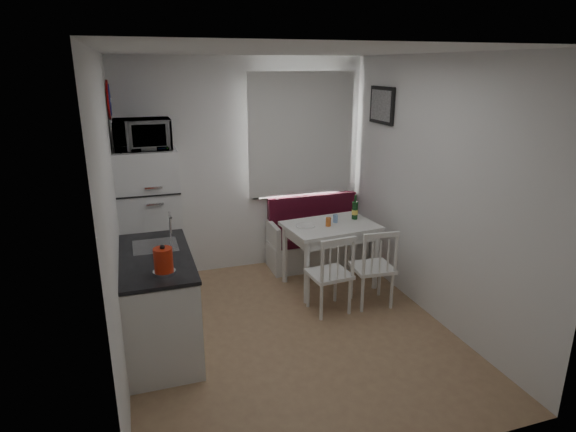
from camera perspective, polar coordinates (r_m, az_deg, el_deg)
name	(u,v)px	position (r m, az deg, el deg)	size (l,w,h in m)	color
floor	(290,332)	(4.83, 0.26, -13.61)	(3.00, 3.50, 0.02)	#997351
ceiling	(291,51)	(4.14, 0.31, 18.98)	(3.00, 3.50, 0.02)	white
wall_back	(245,167)	(5.94, -5.13, 5.82)	(3.00, 0.02, 2.60)	white
wall_front	(389,285)	(2.80, 11.87, -8.06)	(3.00, 0.02, 2.60)	white
wall_left	(113,221)	(4.10, -20.01, -0.51)	(0.02, 3.50, 2.60)	white
wall_right	(434,191)	(4.97, 16.92, 2.83)	(0.02, 3.50, 2.60)	white
window	(300,138)	(6.05, 1.39, 9.22)	(1.22, 0.06, 1.47)	white
curtain	(302,135)	(5.98, 1.63, 9.60)	(1.35, 0.02, 1.50)	white
kitchen_counter	(159,301)	(4.56, -15.06, -9.73)	(0.62, 1.32, 1.16)	white
wall_sign	(109,100)	(5.38, -20.40, 12.77)	(0.40, 0.40, 0.03)	navy
picture_frame	(382,105)	(5.76, 11.04, 12.75)	(0.04, 0.52, 0.42)	black
bench	(316,242)	(6.25, 3.35, -3.15)	(1.25, 0.48, 0.89)	white
dining_table	(330,231)	(5.53, 5.04, -1.83)	(1.07, 0.81, 0.76)	white
chair_left	(333,267)	(4.92, 5.34, -6.02)	(0.44, 0.42, 0.46)	white
chair_right	(377,260)	(5.13, 10.49, -5.19)	(0.44, 0.42, 0.47)	white
fridge	(150,222)	(5.58, -16.02, -0.68)	(0.66, 0.66, 1.64)	white
microwave	(142,134)	(5.32, -16.88, 9.25)	(0.58, 0.39, 0.32)	white
kettle	(163,260)	(3.93, -14.55, -5.09)	(0.18, 0.18, 0.24)	red
wine_bottle	(355,207)	(5.69, 7.95, 1.06)	(0.07, 0.07, 0.29)	#133B18
drinking_glass_orange	(328,222)	(5.43, 4.80, -0.70)	(0.06, 0.06, 0.10)	#C86021
drinking_glass_blue	(335,219)	(5.56, 5.63, -0.30)	(0.06, 0.06, 0.09)	#7A9DCF
plate	(305,226)	(5.41, 2.06, -1.16)	(0.22, 0.22, 0.02)	white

